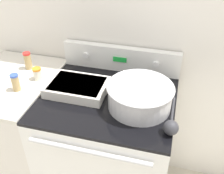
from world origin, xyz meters
TOP-DOWN VIEW (x-y plane):
  - kitchen_wall at (0.00, 0.72)m, footprint 8.00×0.05m
  - stove_range at (0.00, 0.34)m, footprint 0.78×0.72m
  - control_panel at (0.00, 0.66)m, footprint 0.78×0.07m
  - side_counter at (-0.66, 0.34)m, footprint 0.53×0.69m
  - mixing_bowl at (0.19, 0.30)m, footprint 0.37×0.37m
  - casserole_dish at (-0.19, 0.35)m, footprint 0.35×0.25m
  - ladle at (0.38, 0.15)m, footprint 0.08×0.33m
  - spice_jar_orange_cap at (-0.48, 0.40)m, footprint 0.05×0.05m
  - spice_jar_blue_cap at (-0.54, 0.25)m, footprint 0.05×0.05m
  - spice_jar_red_cap at (-0.60, 0.50)m, footprint 0.05×0.05m

SIDE VIEW (x-z plane):
  - stove_range at x=0.00m, z-range 0.00..0.91m
  - side_counter at x=-0.66m, z-range 0.00..0.92m
  - casserole_dish at x=-0.19m, z-range 0.91..0.97m
  - ladle at x=0.38m, z-range 0.90..0.98m
  - spice_jar_orange_cap at x=-0.48m, z-range 0.92..1.00m
  - spice_jar_blue_cap at x=-0.54m, z-range 0.92..1.03m
  - spice_jar_red_cap at x=-0.60m, z-range 0.92..1.04m
  - mixing_bowl at x=0.19m, z-range 0.92..1.05m
  - control_panel at x=0.00m, z-range 0.91..1.08m
  - kitchen_wall at x=0.00m, z-range 0.00..2.50m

